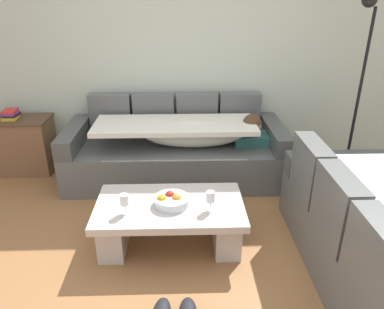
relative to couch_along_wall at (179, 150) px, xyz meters
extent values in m
plane|color=#966338|center=(0.02, -1.62, -0.33)|extent=(14.00, 14.00, 0.00)
cube|color=beige|center=(0.02, 0.53, 1.02)|extent=(9.00, 0.10, 2.70)
cube|color=#595A58|center=(-0.04, -0.02, -0.12)|extent=(2.37, 0.92, 0.42)
cube|color=#595A58|center=(-0.79, 0.36, 0.32)|extent=(0.47, 0.16, 0.46)
cube|color=#595A58|center=(-0.29, 0.36, 0.32)|extent=(0.47, 0.16, 0.46)
cube|color=#595A58|center=(0.21, 0.36, 0.32)|extent=(0.47, 0.16, 0.46)
cube|color=#595A58|center=(0.71, 0.36, 0.32)|extent=(0.47, 0.16, 0.46)
cube|color=#474846|center=(-1.13, -0.02, 0.19)|extent=(0.18, 0.92, 0.20)
cube|color=#474846|center=(1.06, -0.02, 0.19)|extent=(0.18, 0.92, 0.20)
cube|color=#2D6660|center=(0.79, -0.03, 0.14)|extent=(0.36, 0.28, 0.11)
sphere|color=#936B4C|center=(0.79, -0.07, 0.30)|extent=(0.21, 0.21, 0.21)
sphere|color=#4C331E|center=(0.79, -0.07, 0.33)|extent=(0.20, 0.20, 0.20)
ellipsoid|color=silver|center=(0.17, -0.07, 0.23)|extent=(1.10, 0.44, 0.28)
cube|color=silver|center=(-0.04, -0.09, 0.33)|extent=(1.70, 0.60, 0.05)
cube|color=silver|center=(-0.04, -0.46, -0.10)|extent=(1.44, 0.04, 0.38)
cube|color=#595A58|center=(1.44, -1.71, -0.12)|extent=(0.92, 2.02, 0.42)
cube|color=#595A58|center=(1.06, -2.26, 0.32)|extent=(0.16, 0.52, 0.46)
cube|color=#595A58|center=(1.06, -1.71, 0.32)|extent=(0.16, 0.52, 0.46)
cube|color=#595A58|center=(1.06, -1.16, 0.32)|extent=(0.16, 0.52, 0.46)
cube|color=#474846|center=(1.44, -0.79, 0.19)|extent=(0.92, 0.18, 0.20)
cube|color=beige|center=(-0.07, -1.20, 0.02)|extent=(1.20, 0.68, 0.06)
cube|color=beige|center=(-0.53, -1.20, -0.17)|extent=(0.20, 0.54, 0.32)
cube|color=beige|center=(0.39, -1.20, -0.17)|extent=(0.20, 0.54, 0.32)
cylinder|color=silver|center=(-0.05, -1.22, 0.08)|extent=(0.28, 0.28, 0.07)
sphere|color=#B02318|center=(-0.07, -1.18, 0.11)|extent=(0.08, 0.08, 0.08)
sphere|color=orange|center=(-0.13, -1.23, 0.11)|extent=(0.08, 0.08, 0.08)
sphere|color=orange|center=(-0.02, -1.23, 0.11)|extent=(0.08, 0.08, 0.08)
cylinder|color=silver|center=(-0.41, -1.33, 0.05)|extent=(0.06, 0.06, 0.01)
cylinder|color=silver|center=(-0.41, -1.33, 0.09)|extent=(0.01, 0.01, 0.07)
cylinder|color=silver|center=(-0.41, -1.33, 0.17)|extent=(0.07, 0.07, 0.08)
cylinder|color=silver|center=(0.25, -1.31, 0.05)|extent=(0.06, 0.06, 0.01)
cylinder|color=silver|center=(0.25, -1.31, 0.09)|extent=(0.01, 0.01, 0.07)
cylinder|color=silver|center=(0.25, -1.31, 0.17)|extent=(0.07, 0.07, 0.08)
cube|color=brown|center=(-1.83, 0.23, -0.02)|extent=(0.70, 0.42, 0.62)
cube|color=brown|center=(-1.83, 0.23, 0.30)|extent=(0.72, 0.44, 0.02)
cube|color=gold|center=(-1.88, 0.22, 0.33)|extent=(0.16, 0.17, 0.03)
cube|color=black|center=(-1.87, 0.23, 0.35)|extent=(0.16, 0.18, 0.02)
cube|color=#72337F|center=(-1.88, 0.23, 0.38)|extent=(0.17, 0.19, 0.03)
cube|color=red|center=(-1.88, 0.23, 0.40)|extent=(0.15, 0.19, 0.03)
cylinder|color=black|center=(1.88, -0.07, -0.32)|extent=(0.28, 0.28, 0.02)
cylinder|color=black|center=(1.88, -0.07, 0.59)|extent=(0.03, 0.03, 1.80)
sphere|color=black|center=(1.76, -0.17, 1.55)|extent=(0.14, 0.14, 0.14)
camera|label=1|loc=(0.03, -3.75, 1.63)|focal=34.32mm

